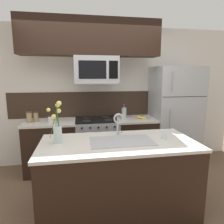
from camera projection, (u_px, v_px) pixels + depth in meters
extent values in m
plane|color=brown|center=(103.00, 194.00, 2.89)|extent=(10.00, 10.00, 0.00)
cube|color=silver|center=(110.00, 96.00, 3.95)|extent=(5.20, 0.10, 2.60)
cube|color=#332319|center=(95.00, 104.00, 3.87)|extent=(3.19, 0.01, 0.48)
cube|color=black|center=(52.00, 147.00, 3.55)|extent=(0.87, 0.62, 0.88)
cube|color=beige|center=(50.00, 122.00, 3.47)|extent=(0.90, 0.65, 0.03)
cube|color=black|center=(135.00, 142.00, 3.81)|extent=(0.70, 0.62, 0.88)
cube|color=beige|center=(136.00, 119.00, 3.73)|extent=(0.73, 0.65, 0.03)
cube|color=#A8AAAF|center=(97.00, 144.00, 3.68)|extent=(0.76, 0.62, 0.91)
cube|color=black|center=(97.00, 119.00, 3.60)|extent=(0.76, 0.62, 0.01)
cylinder|color=black|center=(87.00, 121.00, 3.44)|extent=(0.15, 0.15, 0.01)
cylinder|color=black|center=(108.00, 120.00, 3.50)|extent=(0.15, 0.15, 0.01)
cylinder|color=black|center=(86.00, 118.00, 3.70)|extent=(0.15, 0.15, 0.01)
cylinder|color=black|center=(106.00, 117.00, 3.76)|extent=(0.15, 0.15, 0.01)
cylinder|color=black|center=(82.00, 128.00, 3.25)|extent=(0.03, 0.02, 0.03)
cylinder|color=black|center=(90.00, 128.00, 3.28)|extent=(0.03, 0.02, 0.03)
cylinder|color=black|center=(99.00, 127.00, 3.30)|extent=(0.03, 0.02, 0.03)
cylinder|color=black|center=(107.00, 127.00, 3.32)|extent=(0.03, 0.02, 0.03)
cylinder|color=black|center=(115.00, 127.00, 3.34)|extent=(0.03, 0.02, 0.03)
cube|color=#A8AAAF|center=(96.00, 70.00, 3.42)|extent=(0.74, 0.40, 0.45)
cube|color=black|center=(93.00, 70.00, 3.22)|extent=(0.45, 0.00, 0.29)
cube|color=black|center=(113.00, 70.00, 3.27)|extent=(0.15, 0.00, 0.29)
cube|color=black|center=(91.00, 37.00, 3.29)|extent=(2.32, 0.34, 0.60)
cube|color=#A8AAAF|center=(174.00, 116.00, 3.87)|extent=(0.86, 0.72, 1.85)
cube|color=black|center=(185.00, 97.00, 3.44)|extent=(0.83, 0.00, 0.01)
cylinder|color=#99999E|center=(172.00, 82.00, 3.34)|extent=(0.01, 0.01, 0.33)
cylinder|color=#99999E|center=(170.00, 129.00, 3.49)|extent=(0.01, 0.01, 0.70)
cylinder|color=#997F5B|center=(29.00, 118.00, 3.39)|extent=(0.09, 0.09, 0.17)
cylinder|color=#4C331E|center=(29.00, 112.00, 3.37)|extent=(0.09, 0.09, 0.02)
cylinder|color=#997F5B|center=(36.00, 117.00, 3.43)|extent=(0.08, 0.08, 0.15)
cylinder|color=#4C331E|center=(36.00, 112.00, 3.42)|extent=(0.08, 0.08, 0.02)
cylinder|color=silver|center=(51.00, 119.00, 3.44)|extent=(0.10, 0.10, 0.09)
cylinder|color=black|center=(51.00, 116.00, 3.43)|extent=(0.09, 0.09, 0.01)
ellipsoid|color=yellow|center=(141.00, 118.00, 3.67)|extent=(0.15, 0.14, 0.05)
ellipsoid|color=yellow|center=(142.00, 117.00, 3.69)|extent=(0.17, 0.10, 0.07)
ellipsoid|color=yellow|center=(142.00, 118.00, 3.67)|extent=(0.18, 0.05, 0.05)
ellipsoid|color=yellow|center=(142.00, 117.00, 3.69)|extent=(0.18, 0.07, 0.05)
ellipsoid|color=yellow|center=(143.00, 118.00, 3.67)|extent=(0.17, 0.10, 0.06)
ellipsoid|color=yellow|center=(143.00, 117.00, 3.69)|extent=(0.16, 0.14, 0.05)
cylinder|color=brown|center=(142.00, 116.00, 3.67)|extent=(0.02, 0.02, 0.03)
cylinder|color=silver|center=(124.00, 113.00, 3.73)|extent=(0.09, 0.09, 0.18)
cylinder|color=#A3A3AA|center=(124.00, 108.00, 3.71)|extent=(0.08, 0.08, 0.02)
cylinder|color=#A3A3AA|center=(124.00, 106.00, 3.71)|extent=(0.01, 0.01, 0.05)
sphere|color=#A3A3AA|center=(124.00, 104.00, 3.70)|extent=(0.02, 0.02, 0.02)
cube|color=black|center=(118.00, 177.00, 2.50)|extent=(1.85, 0.87, 0.88)
cube|color=beige|center=(118.00, 143.00, 2.42)|extent=(1.88, 0.90, 0.03)
cube|color=#ADAFB5|center=(122.00, 141.00, 2.42)|extent=(0.76, 0.44, 0.01)
cube|color=#ADAFB5|center=(108.00, 148.00, 2.41)|extent=(0.30, 0.33, 0.15)
cube|color=#ADAFB5|center=(135.00, 146.00, 2.46)|extent=(0.30, 0.33, 0.15)
cylinder|color=#B7BABF|center=(118.00, 134.00, 2.67)|extent=(0.04, 0.04, 0.02)
cylinder|color=#B7BABF|center=(118.00, 126.00, 2.65)|extent=(0.02, 0.02, 0.22)
torus|color=#B7BABF|center=(118.00, 118.00, 2.58)|extent=(0.13, 0.02, 0.13)
cylinder|color=#B7BABF|center=(119.00, 122.00, 2.53)|extent=(0.02, 0.02, 0.06)
cube|color=#B7BABF|center=(120.00, 132.00, 2.67)|extent=(0.07, 0.01, 0.01)
cylinder|color=silver|center=(164.00, 135.00, 2.51)|extent=(0.07, 0.07, 0.11)
cylinder|color=silver|center=(58.00, 135.00, 2.35)|extent=(0.10, 0.10, 0.20)
cylinder|color=silver|center=(58.00, 140.00, 2.36)|extent=(0.09, 0.09, 0.06)
cylinder|color=#386B2D|center=(58.00, 121.00, 2.33)|extent=(0.04, 0.02, 0.41)
sphere|color=#EFE066|center=(59.00, 103.00, 2.30)|extent=(0.06, 0.06, 0.06)
cylinder|color=#386B2D|center=(58.00, 124.00, 2.34)|extent=(0.03, 0.03, 0.32)
sphere|color=#EFE066|center=(59.00, 111.00, 2.32)|extent=(0.06, 0.06, 0.06)
cylinder|color=#386B2D|center=(58.00, 122.00, 2.33)|extent=(0.02, 0.03, 0.39)
sphere|color=#EFE066|center=(58.00, 105.00, 2.31)|extent=(0.05, 0.05, 0.05)
cylinder|color=#386B2D|center=(53.00, 124.00, 2.32)|extent=(0.09, 0.01, 0.33)
sphere|color=#EFE066|center=(48.00, 110.00, 2.28)|extent=(0.04, 0.04, 0.04)
cylinder|color=#386B2D|center=(56.00, 127.00, 2.32)|extent=(0.04, 0.02, 0.26)
sphere|color=#EFE066|center=(54.00, 117.00, 2.29)|extent=(0.05, 0.05, 0.05)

